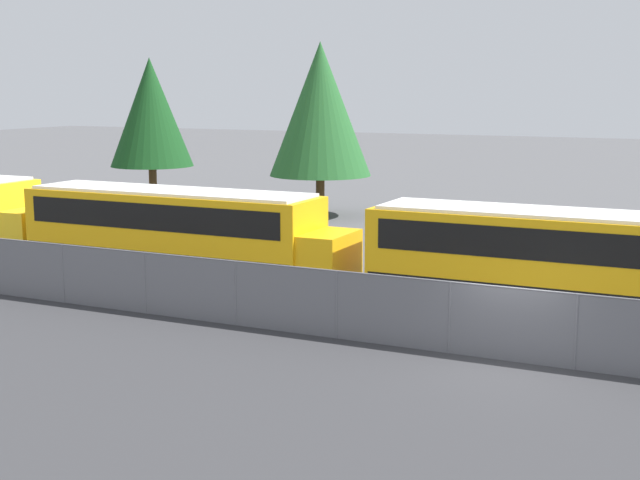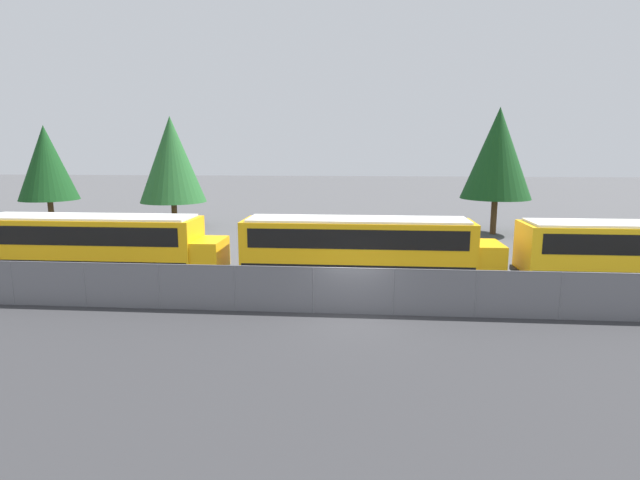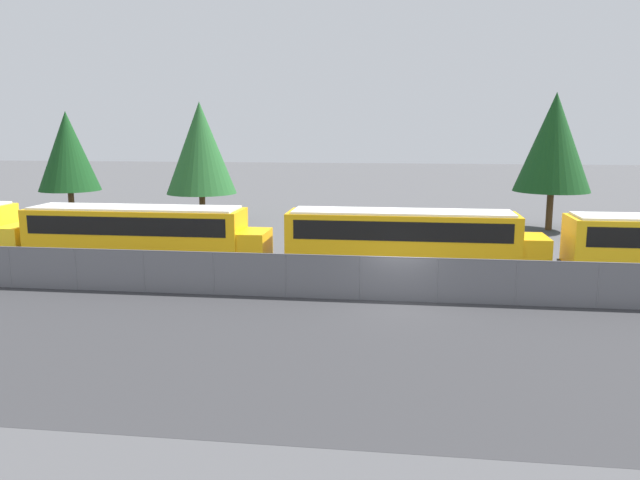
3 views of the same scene
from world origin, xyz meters
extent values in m
plane|color=#4C4C4F|center=(0.00, 0.00, 0.00)|extent=(200.00, 200.00, 0.00)
cube|color=#333335|center=(0.00, -6.00, 0.00)|extent=(110.07, 12.00, 0.01)
cube|color=#9EA0A5|center=(0.00, 0.00, 0.90)|extent=(76.07, 0.03, 1.80)
cube|color=slate|center=(0.00, -0.01, 0.90)|extent=(76.07, 0.01, 1.80)
cylinder|color=slate|center=(0.00, 0.00, 1.80)|extent=(76.07, 0.05, 0.05)
cylinder|color=slate|center=(-13.69, 0.00, 0.90)|extent=(0.07, 0.07, 1.80)
cylinder|color=slate|center=(-10.65, 0.00, 0.90)|extent=(0.07, 0.07, 1.80)
cylinder|color=slate|center=(-7.61, 0.00, 0.90)|extent=(0.07, 0.07, 1.80)
cylinder|color=slate|center=(-4.56, 0.00, 0.90)|extent=(0.07, 0.07, 1.80)
cylinder|color=slate|center=(-1.52, 0.00, 0.90)|extent=(0.07, 0.07, 1.80)
cylinder|color=slate|center=(1.52, 0.00, 0.90)|extent=(0.07, 0.07, 1.80)
cylinder|color=slate|center=(4.56, 0.00, 0.90)|extent=(0.07, 0.07, 1.80)
cylinder|color=slate|center=(7.61, 0.00, 0.90)|extent=(0.07, 0.07, 1.80)
cube|color=#EDA80F|center=(-13.05, 4.79, 1.69)|extent=(10.81, 2.59, 2.47)
cube|color=black|center=(-13.05, 4.79, 2.23)|extent=(9.94, 2.63, 0.89)
cube|color=black|center=(-13.05, 4.79, 0.99)|extent=(10.59, 2.62, 0.10)
cube|color=#EDA80F|center=(-6.99, 4.79, 1.19)|extent=(1.30, 2.38, 1.48)
cube|color=silver|center=(-13.05, 4.79, 2.97)|extent=(10.27, 2.33, 0.10)
cylinder|color=black|center=(-9.70, 5.96, 0.45)|extent=(0.90, 0.28, 0.90)
cylinder|color=black|center=(-9.70, 3.61, 0.45)|extent=(0.90, 0.28, 0.90)
cylinder|color=black|center=(-16.40, 5.96, 0.45)|extent=(0.90, 0.28, 0.90)
cylinder|color=black|center=(-16.40, 3.61, 0.45)|extent=(0.90, 0.28, 0.90)
cube|color=#EDA80F|center=(0.07, 5.00, 1.69)|extent=(10.81, 2.59, 2.47)
cube|color=black|center=(0.07, 5.00, 2.23)|extent=(9.94, 2.63, 0.89)
cube|color=black|center=(0.07, 5.00, 0.99)|extent=(10.59, 2.62, 0.10)
cube|color=#EDA80F|center=(6.13, 5.00, 1.19)|extent=(1.30, 2.38, 1.48)
cube|color=black|center=(-5.38, 5.00, 0.60)|extent=(0.12, 2.59, 0.24)
cube|color=silver|center=(0.07, 5.00, 2.97)|extent=(10.27, 2.33, 0.10)
cylinder|color=black|center=(3.42, 6.17, 0.45)|extent=(0.90, 0.28, 0.90)
cylinder|color=black|center=(3.42, 3.82, 0.45)|extent=(0.90, 0.28, 0.90)
cylinder|color=black|center=(-3.28, 6.17, 0.45)|extent=(0.90, 0.28, 0.90)
cylinder|color=black|center=(-3.28, 3.82, 0.45)|extent=(0.90, 0.28, 0.90)
cube|color=black|center=(7.52, 4.61, 0.60)|extent=(0.12, 2.59, 0.24)
cylinder|color=black|center=(9.62, 5.79, 0.45)|extent=(0.90, 0.28, 0.90)
cylinder|color=black|center=(9.62, 3.44, 0.45)|extent=(0.90, 0.28, 0.90)
cylinder|color=#51381E|center=(-14.65, 20.18, 1.04)|extent=(0.44, 0.44, 2.08)
cone|color=#235B28|center=(-14.65, 20.18, 5.42)|extent=(5.14, 5.14, 6.68)
cylinder|color=#51381E|center=(-25.11, 20.31, 1.08)|extent=(0.44, 0.44, 2.15)
cone|color=#144219|center=(-25.11, 20.31, 5.14)|extent=(4.59, 4.59, 5.96)
cylinder|color=#51381E|center=(10.05, 19.28, 1.32)|extent=(0.44, 0.44, 2.64)
cone|color=#144219|center=(10.05, 19.28, 5.92)|extent=(5.05, 5.05, 6.56)
camera|label=1|loc=(4.73, -20.53, 6.48)|focal=50.00mm
camera|label=2|loc=(0.28, -18.30, 6.21)|focal=28.00mm
camera|label=3|loc=(0.04, -24.40, 6.85)|focal=35.00mm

